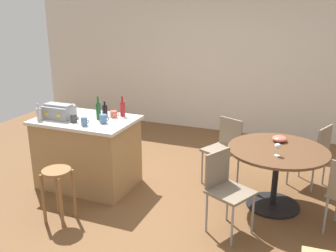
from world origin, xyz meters
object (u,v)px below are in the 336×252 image
at_px(folding_chair_near, 226,186).
at_px(folding_chair_right, 224,146).
at_px(dining_table, 277,162).
at_px(bottle_3, 39,114).
at_px(kitchen_island, 88,152).
at_px(folding_chair_left, 314,151).
at_px(toolbox, 59,111).
at_px(bottle_2, 123,108).
at_px(bottle_0, 105,110).
at_px(bottle_1, 98,110).
at_px(cup_4, 84,121).
at_px(cup_2, 72,107).
at_px(wooden_stool, 58,184).
at_px(cup_0, 114,114).
at_px(serving_bowl, 280,139).
at_px(wine_glass, 278,147).
at_px(cup_1, 103,119).
at_px(cup_3, 74,118).

distance_m(folding_chair_near, folding_chair_right, 1.16).
bearing_deg(dining_table, bottle_3, -167.87).
relative_size(dining_table, bottle_3, 5.17).
height_order(kitchen_island, folding_chair_left, kitchen_island).
distance_m(dining_table, toolbox, 2.76).
bearing_deg(bottle_2, bottle_0, -159.63).
distance_m(dining_table, bottle_1, 2.26).
height_order(bottle_1, cup_4, bottle_1).
bearing_deg(toolbox, cup_2, 100.67).
bearing_deg(folding_chair_left, folding_chair_right, -164.49).
distance_m(wooden_stool, bottle_1, 1.09).
bearing_deg(wooden_stool, dining_table, 28.93).
distance_m(wooden_stool, bottle_0, 1.21).
height_order(folding_chair_near, cup_0, cup_0).
distance_m(wooden_stool, toolbox, 1.08).
xyz_separation_m(kitchen_island, cup_0, (0.31, 0.19, 0.50)).
bearing_deg(folding_chair_near, bottle_3, 177.69).
relative_size(bottle_3, serving_bowl, 1.23).
bearing_deg(bottle_2, wine_glass, -5.04).
bearing_deg(kitchen_island, cup_0, 31.47).
xyz_separation_m(wooden_stool, bottle_2, (0.20, 1.16, 0.59)).
xyz_separation_m(dining_table, cup_0, (-2.06, -0.14, 0.40)).
relative_size(dining_table, wine_glass, 7.95).
bearing_deg(wooden_stool, bottle_0, 91.15).
relative_size(dining_table, cup_2, 10.66).
relative_size(bottle_1, bottle_3, 1.36).
distance_m(folding_chair_right, bottle_3, 2.42).
bearing_deg(wine_glass, cup_1, -174.73).
distance_m(folding_chair_left, cup_1, 2.74).
xyz_separation_m(dining_table, cup_3, (-2.41, -0.51, 0.41)).
xyz_separation_m(cup_2, cup_3, (0.35, -0.46, 0.01)).
relative_size(cup_0, cup_1, 0.99).
distance_m(folding_chair_right, bottle_2, 1.44).
distance_m(bottle_2, cup_1, 0.38).
distance_m(bottle_3, cup_0, 0.93).
bearing_deg(kitchen_island, dining_table, 7.99).
relative_size(folding_chair_right, wine_glass, 6.13).
relative_size(cup_2, cup_3, 0.92).
relative_size(cup_2, cup_4, 0.97).
bearing_deg(cup_0, bottle_3, -149.44).
bearing_deg(folding_chair_near, folding_chair_left, 60.25).
bearing_deg(cup_3, bottle_3, -167.37).
relative_size(wooden_stool, toolbox, 1.62).
xyz_separation_m(folding_chair_left, serving_bowl, (-0.40, -0.47, 0.27)).
relative_size(cup_1, serving_bowl, 0.69).
relative_size(kitchen_island, cup_1, 10.12).
xyz_separation_m(cup_3, wine_glass, (2.42, 0.29, -0.13)).
relative_size(folding_chair_near, toolbox, 2.31).
bearing_deg(cup_3, cup_4, -19.60).
bearing_deg(bottle_1, cup_4, -92.83).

